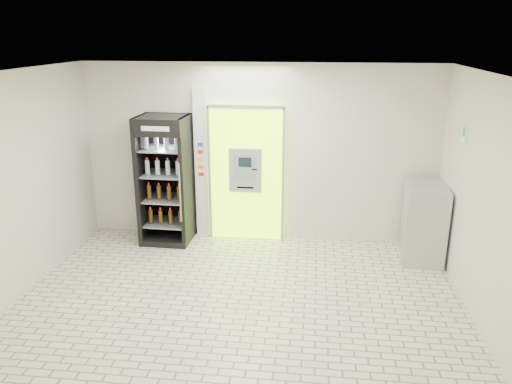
# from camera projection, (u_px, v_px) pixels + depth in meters

# --- Properties ---
(ground) EXTENTS (6.00, 6.00, 0.00)m
(ground) POSITION_uv_depth(u_px,v_px,m) (237.00, 309.00, 6.53)
(ground) COLOR beige
(ground) RESTS_ON ground
(room_shell) EXTENTS (6.00, 6.00, 6.00)m
(room_shell) POSITION_uv_depth(u_px,v_px,m) (235.00, 173.00, 5.97)
(room_shell) COLOR beige
(room_shell) RESTS_ON ground
(atm_assembly) EXTENTS (1.30, 0.24, 2.33)m
(atm_assembly) POSITION_uv_depth(u_px,v_px,m) (246.00, 173.00, 8.48)
(atm_assembly) COLOR #A0F50A
(atm_assembly) RESTS_ON ground
(pillar) EXTENTS (0.22, 0.11, 2.60)m
(pillar) POSITION_uv_depth(u_px,v_px,m) (202.00, 164.00, 8.56)
(pillar) COLOR silver
(pillar) RESTS_ON ground
(beverage_cooler) EXTENTS (0.83, 0.78, 2.17)m
(beverage_cooler) POSITION_uv_depth(u_px,v_px,m) (166.00, 182.00, 8.41)
(beverage_cooler) COLOR black
(beverage_cooler) RESTS_ON ground
(steel_cabinet) EXTENTS (0.69, 0.96, 1.22)m
(steel_cabinet) POSITION_uv_depth(u_px,v_px,m) (424.00, 222.00, 7.84)
(steel_cabinet) COLOR #A8ABAF
(steel_cabinet) RESTS_ON ground
(exit_sign) EXTENTS (0.02, 0.22, 0.26)m
(exit_sign) POSITION_uv_depth(u_px,v_px,m) (465.00, 134.00, 6.87)
(exit_sign) COLOR white
(exit_sign) RESTS_ON room_shell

